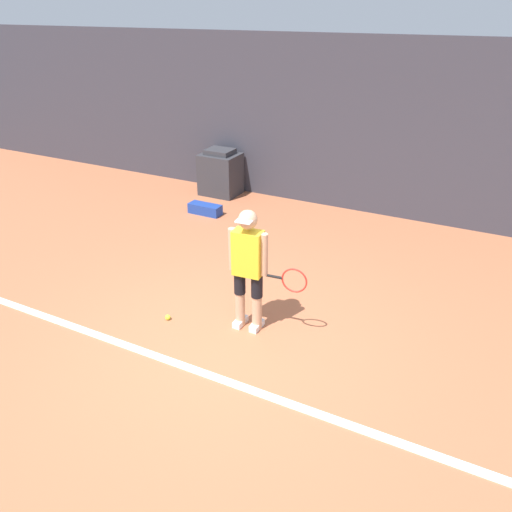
% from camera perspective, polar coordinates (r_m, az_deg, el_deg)
% --- Properties ---
extents(ground_plane, '(24.00, 24.00, 0.00)m').
position_cam_1_polar(ground_plane, '(5.90, -4.01, -10.25)').
color(ground_plane, '#B76642').
extents(back_wall, '(24.00, 0.10, 3.12)m').
position_cam_1_polar(back_wall, '(9.46, 11.58, 14.17)').
color(back_wall, '#383842').
rests_on(back_wall, ground_plane).
extents(court_baseline, '(21.60, 0.10, 0.01)m').
position_cam_1_polar(court_baseline, '(5.57, -6.71, -12.91)').
color(court_baseline, white).
rests_on(court_baseline, ground_plane).
extents(tennis_player, '(0.96, 0.30, 1.53)m').
position_cam_1_polar(tennis_player, '(5.76, -0.79, -1.15)').
color(tennis_player, tan).
rests_on(tennis_player, ground_plane).
extents(tennis_ball, '(0.07, 0.07, 0.07)m').
position_cam_1_polar(tennis_ball, '(6.41, -10.04, -6.92)').
color(tennis_ball, '#D1E533').
rests_on(tennis_ball, ground_plane).
extents(covered_chair, '(0.76, 0.63, 0.94)m').
position_cam_1_polar(covered_chair, '(10.42, -4.07, 9.45)').
color(covered_chair, '#333338').
rests_on(covered_chair, ground_plane).
extents(equipment_bag, '(0.63, 0.24, 0.19)m').
position_cam_1_polar(equipment_bag, '(9.49, -5.84, 5.36)').
color(equipment_bag, '#1E3D99').
rests_on(equipment_bag, ground_plane).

